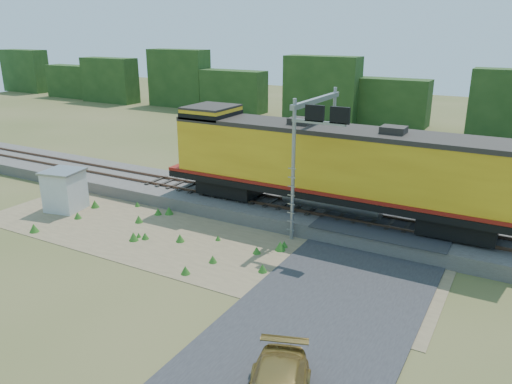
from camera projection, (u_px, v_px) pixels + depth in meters
The scene contains 10 objects.
ground at pixel (218, 251), 25.43m from camera, with size 140.00×140.00×0.00m, color #475123.
ballast at pixel (272, 208), 30.27m from camera, with size 70.00×5.00×0.80m, color slate.
rails at pixel (272, 201), 30.12m from camera, with size 70.00×1.54×0.16m.
dirt_shoulder at pixel (192, 240), 26.76m from camera, with size 26.00×8.00×0.03m, color #8C7754.
road at pixel (355, 275), 22.76m from camera, with size 7.00×66.00×0.86m.
tree_line_north at pixel (404, 100), 55.95m from camera, with size 130.00×3.00×6.50m.
weed_clumps at pixel (165, 237), 27.13m from camera, with size 15.00×6.20×0.56m, color #306D1F, non-canonical shape.
locomotive at pixel (329, 165), 27.64m from camera, with size 20.71×3.16×5.34m.
shed at pixel (65, 190), 30.80m from camera, with size 2.54×2.54×2.56m.
signal_gantry at pixel (317, 130), 26.66m from camera, with size 2.98×6.20×7.53m.
Camera 1 is at (13.04, -19.28, 10.83)m, focal length 35.00 mm.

